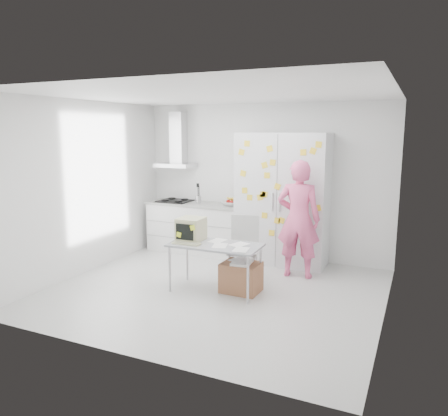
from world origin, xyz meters
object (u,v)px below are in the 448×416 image
at_px(chair, 244,244).
at_px(cardboard_box, 241,277).
at_px(person, 298,219).
at_px(desk, 199,236).

bearing_deg(chair, cardboard_box, -87.18).
height_order(chair, cardboard_box, chair).
bearing_deg(person, chair, 31.77).
bearing_deg(chair, person, 22.56).
distance_m(desk, cardboard_box, 0.82).
distance_m(person, desk, 1.57).
xyz_separation_m(desk, chair, (0.45, 0.57, -0.21)).
height_order(person, cardboard_box, person).
height_order(desk, cardboard_box, desk).
bearing_deg(chair, desk, -142.96).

